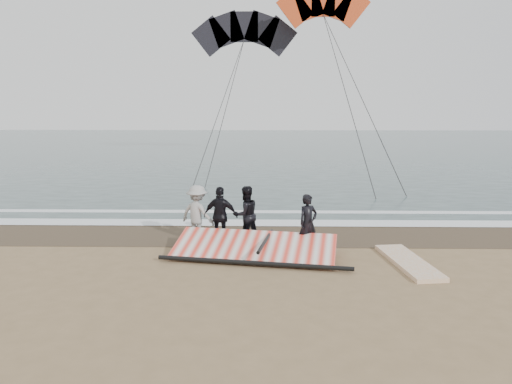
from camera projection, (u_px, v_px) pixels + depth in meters
ground at (298, 289)px, 10.82m from camera, size 120.00×120.00×0.00m
sea at (274, 148)px, 43.28m from camera, size 120.00×54.00×0.02m
wet_sand at (288, 235)px, 15.24m from camera, size 120.00×2.80×0.01m
foam_near at (286, 223)px, 16.62m from camera, size 120.00×0.90×0.01m
foam_far at (285, 212)px, 18.29m from camera, size 120.00×0.45×0.01m
man_main at (308, 223)px, 13.48m from camera, size 0.68×0.62×1.56m
board_white at (408, 262)px, 12.48m from camera, size 1.12×2.81×0.11m
board_cream at (242, 242)px, 14.27m from camera, size 0.78×2.40×0.10m
trio_cluster at (219, 215)px, 14.26m from camera, size 2.52×1.10×1.67m
sail_rig at (252, 249)px, 13.13m from camera, size 4.84×2.43×0.52m
kite_red at (323, 9)px, 31.16m from camera, size 6.38×6.42×15.75m
kite_dark at (244, 36)px, 33.84m from camera, size 8.17×6.44×15.15m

